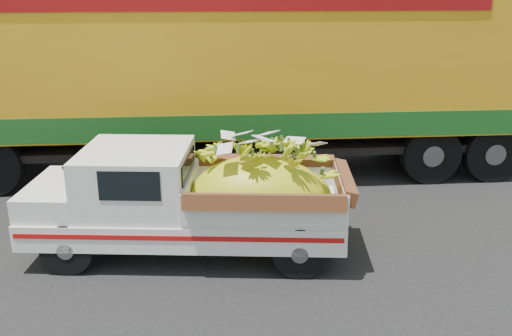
# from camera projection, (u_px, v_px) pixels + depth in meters

# --- Properties ---
(ground) EXTENTS (100.00, 100.00, 0.00)m
(ground) POSITION_uv_depth(u_px,v_px,m) (59.00, 261.00, 7.81)
(ground) COLOR black
(ground) RESTS_ON ground
(curb) EXTENTS (60.00, 0.25, 0.15)m
(curb) POSITION_uv_depth(u_px,v_px,m) (180.00, 133.00, 14.06)
(curb) COLOR gray
(curb) RESTS_ON ground
(sidewalk) EXTENTS (60.00, 4.00, 0.14)m
(sidewalk) POSITION_uv_depth(u_px,v_px,m) (198.00, 114.00, 16.04)
(sidewalk) COLOR gray
(sidewalk) RESTS_ON ground
(building_left) EXTENTS (18.00, 6.00, 5.00)m
(building_left) POSITION_uv_depth(u_px,v_px,m) (25.00, 11.00, 21.76)
(building_left) COLOR gray
(building_left) RESTS_ON ground
(pickup_truck) EXTENTS (4.43, 1.96, 1.51)m
(pickup_truck) POSITION_uv_depth(u_px,v_px,m) (210.00, 198.00, 7.85)
(pickup_truck) COLOR black
(pickup_truck) RESTS_ON ground
(semi_trailer) EXTENTS (12.09, 4.90, 3.80)m
(semi_trailer) POSITION_uv_depth(u_px,v_px,m) (242.00, 65.00, 10.88)
(semi_trailer) COLOR black
(semi_trailer) RESTS_ON ground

